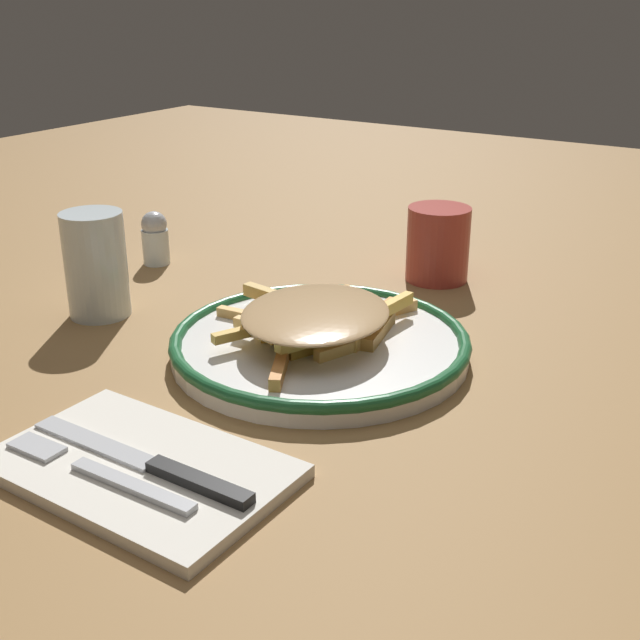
{
  "coord_description": "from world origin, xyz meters",
  "views": [
    {
      "loc": [
        -0.62,
        -0.39,
        0.34
      ],
      "look_at": [
        0.0,
        0.0,
        0.04
      ],
      "focal_mm": 45.92,
      "sensor_mm": 36.0,
      "label": 1
    }
  ],
  "objects_px": {
    "plate": "(320,344)",
    "coffee_mug": "(441,244)",
    "fries_heap": "(317,319)",
    "fork": "(97,472)",
    "water_glass": "(96,265)",
    "knife": "(156,466)",
    "napkin": "(138,468)",
    "salt_shaker": "(155,238)"
  },
  "relations": [
    {
      "from": "plate",
      "to": "coffee_mug",
      "type": "bearing_deg",
      "value": -0.75
    },
    {
      "from": "fries_heap",
      "to": "fork",
      "type": "xyz_separation_m",
      "value": [
        -0.28,
        0.01,
        -0.03
      ]
    },
    {
      "from": "plate",
      "to": "fries_heap",
      "type": "bearing_deg",
      "value": 144.62
    },
    {
      "from": "plate",
      "to": "water_glass",
      "type": "height_order",
      "value": "water_glass"
    },
    {
      "from": "fries_heap",
      "to": "coffee_mug",
      "type": "height_order",
      "value": "coffee_mug"
    },
    {
      "from": "plate",
      "to": "fries_heap",
      "type": "xyz_separation_m",
      "value": [
        -0.0,
        0.0,
        0.03
      ]
    },
    {
      "from": "fork",
      "to": "knife",
      "type": "xyz_separation_m",
      "value": [
        0.03,
        -0.03,
        0.0
      ]
    },
    {
      "from": "fries_heap",
      "to": "knife",
      "type": "xyz_separation_m",
      "value": [
        -0.25,
        -0.02,
        -0.03
      ]
    },
    {
      "from": "fork",
      "to": "water_glass",
      "type": "bearing_deg",
      "value": 46.2
    },
    {
      "from": "napkin",
      "to": "water_glass",
      "type": "bearing_deg",
      "value": 51.1
    },
    {
      "from": "napkin",
      "to": "water_glass",
      "type": "relative_size",
      "value": 1.91
    },
    {
      "from": "plate",
      "to": "napkin",
      "type": "distance_m",
      "value": 0.25
    },
    {
      "from": "napkin",
      "to": "fork",
      "type": "xyz_separation_m",
      "value": [
        -0.03,
        0.01,
        0.01
      ]
    },
    {
      "from": "fries_heap",
      "to": "napkin",
      "type": "relative_size",
      "value": 1.1
    },
    {
      "from": "plate",
      "to": "salt_shaker",
      "type": "relative_size",
      "value": 4.2
    },
    {
      "from": "plate",
      "to": "fork",
      "type": "xyz_separation_m",
      "value": [
        -0.28,
        0.01,
        -0.0
      ]
    },
    {
      "from": "knife",
      "to": "water_glass",
      "type": "relative_size",
      "value": 1.82
    },
    {
      "from": "plate",
      "to": "coffee_mug",
      "type": "xyz_separation_m",
      "value": [
        0.27,
        -0.0,
        0.03
      ]
    },
    {
      "from": "napkin",
      "to": "salt_shaker",
      "type": "xyz_separation_m",
      "value": [
        0.38,
        0.33,
        0.03
      ]
    },
    {
      "from": "plate",
      "to": "knife",
      "type": "relative_size",
      "value": 1.4
    },
    {
      "from": "coffee_mug",
      "to": "salt_shaker",
      "type": "bearing_deg",
      "value": 112.77
    },
    {
      "from": "water_glass",
      "to": "knife",
      "type": "bearing_deg",
      "value": -126.99
    },
    {
      "from": "coffee_mug",
      "to": "salt_shaker",
      "type": "xyz_separation_m",
      "value": [
        -0.14,
        0.34,
        -0.01
      ]
    },
    {
      "from": "fries_heap",
      "to": "fork",
      "type": "relative_size",
      "value": 1.38
    },
    {
      "from": "fork",
      "to": "knife",
      "type": "relative_size",
      "value": 0.84
    },
    {
      "from": "coffee_mug",
      "to": "water_glass",
      "type": "bearing_deg",
      "value": 139.01
    },
    {
      "from": "plate",
      "to": "salt_shaker",
      "type": "bearing_deg",
      "value": 69.14
    },
    {
      "from": "fork",
      "to": "knife",
      "type": "bearing_deg",
      "value": -48.17
    },
    {
      "from": "napkin",
      "to": "fork",
      "type": "distance_m",
      "value": 0.03
    },
    {
      "from": "fries_heap",
      "to": "water_glass",
      "type": "xyz_separation_m",
      "value": [
        -0.04,
        0.26,
        0.02
      ]
    },
    {
      "from": "plate",
      "to": "salt_shaker",
      "type": "height_order",
      "value": "salt_shaker"
    },
    {
      "from": "napkin",
      "to": "fries_heap",
      "type": "bearing_deg",
      "value": -0.04
    },
    {
      "from": "plate",
      "to": "napkin",
      "type": "bearing_deg",
      "value": 179.6
    },
    {
      "from": "fries_heap",
      "to": "coffee_mug",
      "type": "bearing_deg",
      "value": -1.07
    },
    {
      "from": "fork",
      "to": "coffee_mug",
      "type": "xyz_separation_m",
      "value": [
        0.55,
        -0.02,
        0.03
      ]
    },
    {
      "from": "knife",
      "to": "plate",
      "type": "bearing_deg",
      "value": 3.94
    },
    {
      "from": "plate",
      "to": "knife",
      "type": "xyz_separation_m",
      "value": [
        -0.25,
        -0.02,
        0.0
      ]
    },
    {
      "from": "coffee_mug",
      "to": "knife",
      "type": "bearing_deg",
      "value": -178.49
    },
    {
      "from": "fork",
      "to": "water_glass",
      "type": "distance_m",
      "value": 0.35
    },
    {
      "from": "water_glass",
      "to": "salt_shaker",
      "type": "height_order",
      "value": "water_glass"
    },
    {
      "from": "water_glass",
      "to": "fork",
      "type": "bearing_deg",
      "value": -133.8
    },
    {
      "from": "knife",
      "to": "water_glass",
      "type": "bearing_deg",
      "value": 53.01
    }
  ]
}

